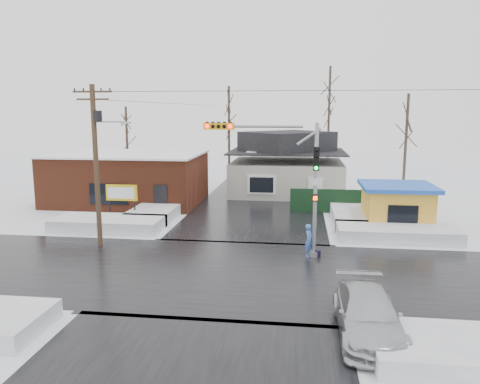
# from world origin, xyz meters

# --- Properties ---
(ground) EXTENTS (120.00, 120.00, 0.00)m
(ground) POSITION_xyz_m (0.00, 0.00, 0.00)
(ground) COLOR white
(ground) RESTS_ON ground
(road_ns) EXTENTS (10.00, 120.00, 0.02)m
(road_ns) POSITION_xyz_m (0.00, 0.00, 0.01)
(road_ns) COLOR black
(road_ns) RESTS_ON ground
(road_ew) EXTENTS (120.00, 10.00, 0.02)m
(road_ew) POSITION_xyz_m (0.00, 0.00, 0.01)
(road_ew) COLOR black
(road_ew) RESTS_ON ground
(snowbank_nw) EXTENTS (7.00, 3.00, 0.80)m
(snowbank_nw) POSITION_xyz_m (-9.00, 7.00, 0.40)
(snowbank_nw) COLOR white
(snowbank_nw) RESTS_ON ground
(snowbank_ne) EXTENTS (7.00, 3.00, 0.80)m
(snowbank_ne) POSITION_xyz_m (9.00, 7.00, 0.40)
(snowbank_ne) COLOR white
(snowbank_ne) RESTS_ON ground
(snowbank_nside_w) EXTENTS (3.00, 8.00, 0.80)m
(snowbank_nside_w) POSITION_xyz_m (-7.00, 12.00, 0.40)
(snowbank_nside_w) COLOR white
(snowbank_nside_w) RESTS_ON ground
(snowbank_nside_e) EXTENTS (3.00, 8.00, 0.80)m
(snowbank_nside_e) POSITION_xyz_m (7.00, 12.00, 0.40)
(snowbank_nside_e) COLOR white
(snowbank_nside_e) RESTS_ON ground
(traffic_signal) EXTENTS (6.05, 0.68, 7.00)m
(traffic_signal) POSITION_xyz_m (2.43, 2.97, 4.54)
(traffic_signal) COLOR gray
(traffic_signal) RESTS_ON ground
(utility_pole) EXTENTS (3.15, 0.44, 9.00)m
(utility_pole) POSITION_xyz_m (-7.93, 3.50, 5.11)
(utility_pole) COLOR #382619
(utility_pole) RESTS_ON ground
(brick_building) EXTENTS (12.20, 8.20, 4.12)m
(brick_building) POSITION_xyz_m (-11.00, 15.99, 2.08)
(brick_building) COLOR maroon
(brick_building) RESTS_ON ground
(marquee_sign) EXTENTS (2.20, 0.21, 2.55)m
(marquee_sign) POSITION_xyz_m (-9.00, 9.49, 1.92)
(marquee_sign) COLOR black
(marquee_sign) RESTS_ON ground
(house) EXTENTS (10.40, 8.40, 5.76)m
(house) POSITION_xyz_m (2.00, 22.00, 2.62)
(house) COLOR #B8B4A6
(house) RESTS_ON ground
(kiosk) EXTENTS (4.60, 4.60, 2.88)m
(kiosk) POSITION_xyz_m (9.50, 9.99, 1.46)
(kiosk) COLOR gold
(kiosk) RESTS_ON ground
(fence) EXTENTS (8.00, 0.12, 1.80)m
(fence) POSITION_xyz_m (6.50, 14.00, 0.90)
(fence) COLOR black
(fence) RESTS_ON ground
(tree_far_left) EXTENTS (3.00, 3.00, 10.00)m
(tree_far_left) POSITION_xyz_m (-4.00, 26.00, 7.95)
(tree_far_left) COLOR #332821
(tree_far_left) RESTS_ON ground
(tree_far_mid) EXTENTS (3.00, 3.00, 12.00)m
(tree_far_mid) POSITION_xyz_m (6.00, 28.00, 9.54)
(tree_far_mid) COLOR #332821
(tree_far_mid) RESTS_ON ground
(tree_far_right) EXTENTS (3.00, 3.00, 9.00)m
(tree_far_right) POSITION_xyz_m (12.00, 20.00, 7.16)
(tree_far_right) COLOR #332821
(tree_far_right) RESTS_ON ground
(tree_far_west) EXTENTS (3.00, 3.00, 8.00)m
(tree_far_west) POSITION_xyz_m (-14.00, 24.00, 6.36)
(tree_far_west) COLOR #332821
(tree_far_west) RESTS_ON ground
(pedestrian) EXTENTS (0.61, 0.73, 1.72)m
(pedestrian) POSITION_xyz_m (3.75, 3.04, 0.86)
(pedestrian) COLOR #4671C6
(pedestrian) RESTS_ON ground
(car) EXTENTS (2.16, 5.15, 1.48)m
(car) POSITION_xyz_m (5.59, -5.58, 0.74)
(car) COLOR silver
(car) RESTS_ON ground
(shopping_bag) EXTENTS (0.30, 0.20, 0.35)m
(shopping_bag) POSITION_xyz_m (4.22, 2.92, 0.17)
(shopping_bag) COLOR black
(shopping_bag) RESTS_ON ground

